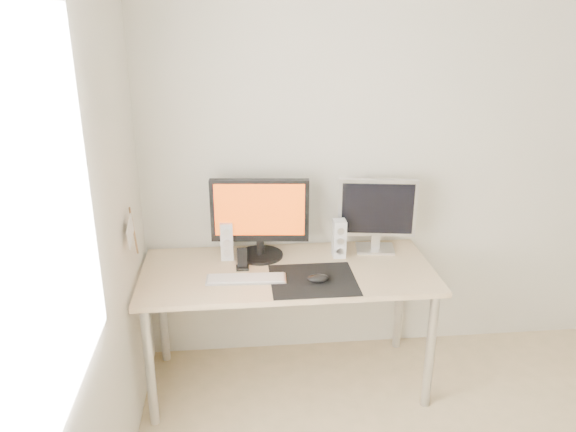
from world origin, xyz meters
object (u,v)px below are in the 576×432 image
speaker_left (227,240)px  speaker_right (339,238)px  keyboard (246,279)px  second_monitor (377,212)px  mouse (318,279)px  main_monitor (260,216)px  phone_dock (242,263)px  desk (288,282)px

speaker_left → speaker_right: (0.64, -0.04, 0.00)m
speaker_right → keyboard: speaker_right is taller
second_monitor → mouse: bearing=-136.0°
main_monitor → second_monitor: (0.68, 0.04, -0.01)m
keyboard → phone_dock: phone_dock is taller
desk → speaker_left: size_ratio=7.20×
second_monitor → speaker_left: size_ratio=2.03×
speaker_left → desk: bearing=-28.4°
mouse → speaker_right: bearing=62.0°
speaker_right → desk: bearing=-155.1°
keyboard → phone_dock: size_ratio=3.42×
desk → speaker_left: (-0.33, 0.18, 0.19)m
speaker_left → speaker_right: same height
second_monitor → phone_dock: size_ratio=3.63×
mouse → speaker_left: speaker_left is taller
main_monitor → speaker_right: 0.47m
main_monitor → second_monitor: main_monitor is taller
mouse → speaker_right: (0.17, 0.32, 0.09)m
speaker_left → second_monitor: bearing=2.3°
keyboard → second_monitor: bearing=22.5°
second_monitor → speaker_right: second_monitor is taller
main_monitor → keyboard: bearing=-107.8°
main_monitor → phone_dock: size_ratio=4.44×
speaker_right → keyboard: (-0.54, -0.25, -0.10)m
speaker_right → phone_dock: 0.57m
mouse → keyboard: 0.38m
desk → speaker_right: speaker_right is taller
second_monitor → speaker_right: bearing=-163.3°
main_monitor → speaker_left: bearing=179.5°
mouse → speaker_left: bearing=143.2°
desk → speaker_left: speaker_left is taller
speaker_left → phone_dock: bearing=-61.3°
second_monitor → keyboard: bearing=-157.5°
speaker_right → keyboard: size_ratio=0.52×
second_monitor → phone_dock: (-0.79, -0.19, -0.20)m
speaker_right → phone_dock: bearing=-168.3°
main_monitor → second_monitor: size_ratio=1.22×
speaker_left → keyboard: (0.10, -0.29, -0.10)m
phone_dock → keyboard: bearing=-83.1°
speaker_right → phone_dock: speaker_right is taller
mouse → keyboard: bearing=169.8°
main_monitor → mouse: bearing=-51.3°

